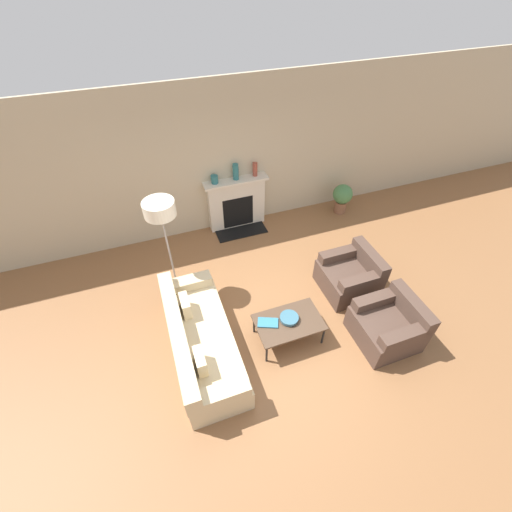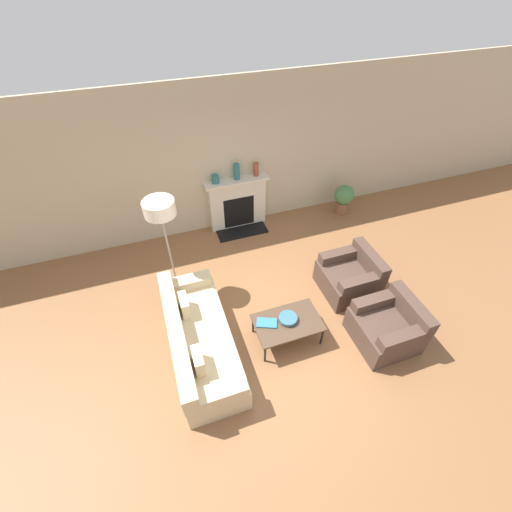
{
  "view_description": "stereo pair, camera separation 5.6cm",
  "coord_description": "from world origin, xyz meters",
  "px_view_note": "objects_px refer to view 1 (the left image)",
  "views": [
    {
      "loc": [
        -1.35,
        -2.65,
        4.51
      ],
      "look_at": [
        0.11,
        1.41,
        0.45
      ],
      "focal_mm": 24.0,
      "sensor_mm": 36.0,
      "label": 1
    },
    {
      "loc": [
        -1.3,
        -2.67,
        4.51
      ],
      "look_at": [
        0.11,
        1.41,
        0.45
      ],
      "focal_mm": 24.0,
      "sensor_mm": 36.0,
      "label": 2
    }
  ],
  "objects_px": {
    "coffee_table": "(289,323)",
    "mantel_vase_left": "(214,179)",
    "armchair_far": "(350,276)",
    "floor_lamp": "(161,214)",
    "fireplace": "(237,204)",
    "couch": "(200,340)",
    "bowl": "(289,318)",
    "mantel_vase_center_left": "(236,172)",
    "potted_plant": "(342,197)",
    "book": "(268,323)",
    "mantel_vase_center_right": "(255,169)",
    "armchair_near": "(388,325)"
  },
  "relations": [
    {
      "from": "coffee_table",
      "to": "book",
      "type": "distance_m",
      "value": 0.31
    },
    {
      "from": "coffee_table",
      "to": "potted_plant",
      "type": "bearing_deg",
      "value": 47.32
    },
    {
      "from": "fireplace",
      "to": "mantel_vase_left",
      "type": "xyz_separation_m",
      "value": [
        -0.41,
        0.01,
        0.63
      ]
    },
    {
      "from": "potted_plant",
      "to": "floor_lamp",
      "type": "bearing_deg",
      "value": -165.17
    },
    {
      "from": "armchair_near",
      "to": "bowl",
      "type": "height_order",
      "value": "armchair_near"
    },
    {
      "from": "armchair_near",
      "to": "book",
      "type": "xyz_separation_m",
      "value": [
        -1.7,
        0.57,
        0.12
      ]
    },
    {
      "from": "fireplace",
      "to": "couch",
      "type": "bearing_deg",
      "value": -117.59
    },
    {
      "from": "mantel_vase_left",
      "to": "fireplace",
      "type": "bearing_deg",
      "value": -2.09
    },
    {
      "from": "armchair_near",
      "to": "armchair_far",
      "type": "distance_m",
      "value": 1.07
    },
    {
      "from": "fireplace",
      "to": "couch",
      "type": "height_order",
      "value": "fireplace"
    },
    {
      "from": "armchair_near",
      "to": "book",
      "type": "height_order",
      "value": "armchair_near"
    },
    {
      "from": "couch",
      "to": "armchair_near",
      "type": "bearing_deg",
      "value": -104.57
    },
    {
      "from": "bowl",
      "to": "mantel_vase_center_left",
      "type": "height_order",
      "value": "mantel_vase_center_left"
    },
    {
      "from": "armchair_near",
      "to": "armchair_far",
      "type": "relative_size",
      "value": 1.0
    },
    {
      "from": "bowl",
      "to": "book",
      "type": "relative_size",
      "value": 0.81
    },
    {
      "from": "armchair_far",
      "to": "potted_plant",
      "type": "height_order",
      "value": "armchair_far"
    },
    {
      "from": "mantel_vase_left",
      "to": "mantel_vase_center_left",
      "type": "relative_size",
      "value": 0.49
    },
    {
      "from": "mantel_vase_left",
      "to": "potted_plant",
      "type": "bearing_deg",
      "value": -7.14
    },
    {
      "from": "bowl",
      "to": "book",
      "type": "xyz_separation_m",
      "value": [
        -0.31,
        0.05,
        -0.03
      ]
    },
    {
      "from": "coffee_table",
      "to": "bowl",
      "type": "height_order",
      "value": "bowl"
    },
    {
      "from": "armchair_far",
      "to": "floor_lamp",
      "type": "bearing_deg",
      "value": -110.07
    },
    {
      "from": "fireplace",
      "to": "couch",
      "type": "distance_m",
      "value": 3.08
    },
    {
      "from": "couch",
      "to": "mantel_vase_center_right",
      "type": "distance_m",
      "value": 3.42
    },
    {
      "from": "floor_lamp",
      "to": "mantel_vase_left",
      "type": "xyz_separation_m",
      "value": [
        1.12,
        1.34,
        -0.4
      ]
    },
    {
      "from": "book",
      "to": "mantel_vase_center_right",
      "type": "bearing_deg",
      "value": 97.11
    },
    {
      "from": "book",
      "to": "floor_lamp",
      "type": "height_order",
      "value": "floor_lamp"
    },
    {
      "from": "couch",
      "to": "armchair_far",
      "type": "bearing_deg",
      "value": -82.15
    },
    {
      "from": "mantel_vase_center_right",
      "to": "potted_plant",
      "type": "bearing_deg",
      "value": -10.17
    },
    {
      "from": "book",
      "to": "mantel_vase_center_right",
      "type": "distance_m",
      "value": 3.09
    },
    {
      "from": "coffee_table",
      "to": "book",
      "type": "xyz_separation_m",
      "value": [
        -0.3,
        0.08,
        0.04
      ]
    },
    {
      "from": "fireplace",
      "to": "bowl",
      "type": "xyz_separation_m",
      "value": [
        -0.11,
        -2.9,
        -0.1
      ]
    },
    {
      "from": "coffee_table",
      "to": "floor_lamp",
      "type": "xyz_separation_m",
      "value": [
        -1.4,
        1.6,
        1.2
      ]
    },
    {
      "from": "couch",
      "to": "bowl",
      "type": "height_order",
      "value": "couch"
    },
    {
      "from": "mantel_vase_center_left",
      "to": "mantel_vase_center_right",
      "type": "distance_m",
      "value": 0.39
    },
    {
      "from": "armchair_far",
      "to": "book",
      "type": "bearing_deg",
      "value": -73.58
    },
    {
      "from": "coffee_table",
      "to": "mantel_vase_center_right",
      "type": "xyz_separation_m",
      "value": [
        0.53,
        2.94,
        0.86
      ]
    },
    {
      "from": "mantel_vase_center_left",
      "to": "fireplace",
      "type": "bearing_deg",
      "value": -132.02
    },
    {
      "from": "coffee_table",
      "to": "mantel_vase_center_right",
      "type": "distance_m",
      "value": 3.11
    },
    {
      "from": "coffee_table",
      "to": "mantel_vase_left",
      "type": "distance_m",
      "value": 3.06
    },
    {
      "from": "armchair_near",
      "to": "floor_lamp",
      "type": "relative_size",
      "value": 0.48
    },
    {
      "from": "fireplace",
      "to": "armchair_far",
      "type": "bearing_deg",
      "value": -61.63
    },
    {
      "from": "armchair_near",
      "to": "book",
      "type": "distance_m",
      "value": 1.79
    },
    {
      "from": "mantel_vase_center_right",
      "to": "armchair_near",
      "type": "bearing_deg",
      "value": -75.83
    },
    {
      "from": "fireplace",
      "to": "book",
      "type": "bearing_deg",
      "value": -98.52
    },
    {
      "from": "mantel_vase_center_left",
      "to": "potted_plant",
      "type": "height_order",
      "value": "mantel_vase_center_left"
    },
    {
      "from": "floor_lamp",
      "to": "mantel_vase_left",
      "type": "height_order",
      "value": "floor_lamp"
    },
    {
      "from": "armchair_far",
      "to": "fireplace",
      "type": "bearing_deg",
      "value": -151.63
    },
    {
      "from": "couch",
      "to": "mantel_vase_center_right",
      "type": "relative_size",
      "value": 7.95
    },
    {
      "from": "fireplace",
      "to": "floor_lamp",
      "type": "height_order",
      "value": "floor_lamp"
    },
    {
      "from": "coffee_table",
      "to": "mantel_vase_left",
      "type": "bearing_deg",
      "value": 95.42
    }
  ]
}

